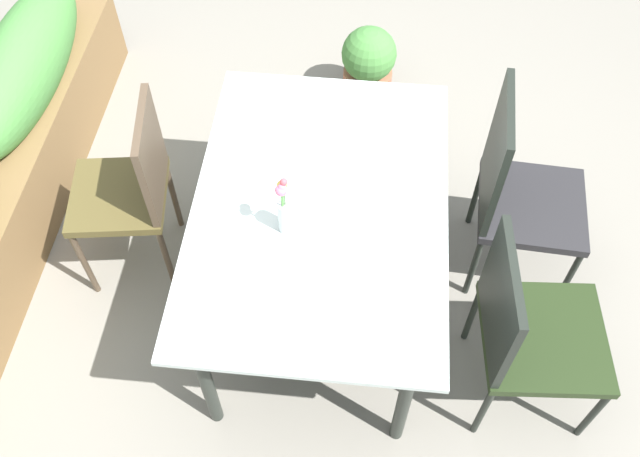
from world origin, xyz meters
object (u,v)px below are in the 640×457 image
at_px(chair_far_side, 132,185).
at_px(chair_near_left, 527,328).
at_px(dining_table, 320,215).
at_px(chair_near_right, 516,188).
at_px(flower_vase, 285,210).
at_px(potted_plant, 368,65).

distance_m(chair_far_side, chair_near_left, 1.70).
bearing_deg(dining_table, chair_near_right, -68.23).
relative_size(chair_far_side, flower_vase, 3.23).
relative_size(dining_table, potted_plant, 3.03).
bearing_deg(chair_near_left, flower_vase, -106.20).
bearing_deg(chair_near_right, chair_near_left, 3.83).
relative_size(chair_far_side, chair_near_right, 0.94).
height_order(chair_near_right, potted_plant, chair_near_right).
xyz_separation_m(dining_table, chair_far_side, (0.18, 0.82, -0.13)).
distance_m(flower_vase, potted_plant, 1.64).
bearing_deg(chair_near_right, chair_far_side, -81.63).
distance_m(chair_near_right, potted_plant, 1.29).
xyz_separation_m(dining_table, chair_near_right, (0.32, -0.80, -0.13)).
distance_m(chair_near_left, potted_plant, 1.85).
height_order(dining_table, potted_plant, dining_table).
xyz_separation_m(dining_table, flower_vase, (-0.12, 0.11, 0.18)).
bearing_deg(chair_near_right, potted_plant, -144.17).
distance_m(dining_table, potted_plant, 1.45).
distance_m(dining_table, chair_near_right, 0.87).
bearing_deg(chair_far_side, chair_near_right, -93.29).
bearing_deg(potted_plant, chair_near_left, -158.16).
xyz_separation_m(chair_far_side, chair_near_right, (0.15, -1.62, 0.00)).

